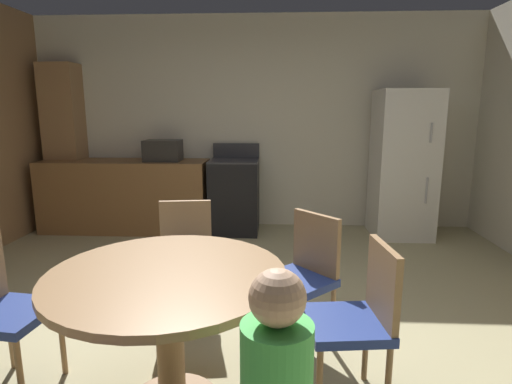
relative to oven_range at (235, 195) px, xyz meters
The scene contains 11 objects.
ground_plane 2.75m from the oven_range, 84.88° to the right, with size 14.00×14.00×0.00m, color tan.
wall_back 1.00m from the oven_range, 58.64° to the left, with size 5.96×0.12×2.70m, color silver.
kitchen_counter 1.39m from the oven_range, behind, with size 2.09×0.60×0.90m, color olive.
pantry_column 2.30m from the oven_range, behind, with size 0.44×0.36×2.10m, color #9E754C.
oven_range is the anchor object (origin of this frame).
refrigerator 2.09m from the oven_range, ahead, with size 0.68×0.68×1.76m.
microwave 1.05m from the oven_range, behind, with size 0.44×0.32×0.26m, color #2D2B28.
dining_table 3.18m from the oven_range, 90.05° to the right, with size 1.17×1.17×0.76m.
chair_north 2.22m from the oven_range, 93.46° to the right, with size 0.45×0.45×0.87m.
chair_east 3.22m from the oven_range, 72.62° to the right, with size 0.44×0.44×0.87m.
chair_northeast 2.62m from the oven_range, 74.28° to the right, with size 0.57×0.57×0.87m.
Camera 1 is at (0.29, -2.34, 1.54)m, focal length 28.79 mm.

